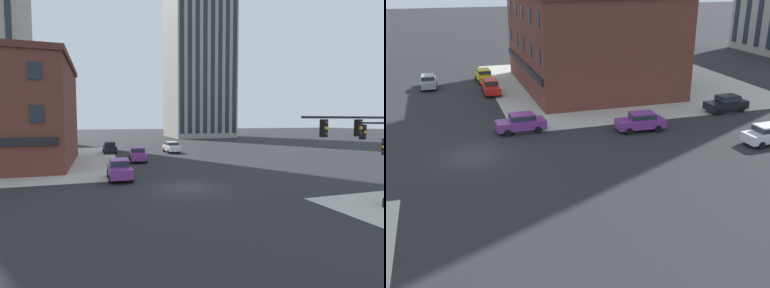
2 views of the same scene
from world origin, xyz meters
The scene contains 10 objects.
ground_plane centered at (0.00, 0.00, 0.00)m, with size 320.00×320.00×0.00m, color #262628.
sidewalk_far_corner centered at (-20.00, 20.00, 0.00)m, with size 32.00×32.00×0.02m, color #B7B2A8.
car_main_northbound_near centered at (-1.73, 15.08, 0.92)m, with size 2.04×4.47×1.68m.
car_main_northbound_far centered at (-19.01, 3.80, 0.92)m, with size 4.42×1.93×1.68m.
car_main_southbound_near centered at (-4.60, 25.93, 0.92)m, with size 2.06×4.48×1.68m.
car_main_southbound_far centered at (-4.56, 4.72, 0.92)m, with size 1.98×4.45×1.68m.
car_cross_eastbound centered at (-25.25, 3.69, 0.92)m, with size 4.50×2.11×1.68m.
car_cross_westbound centered at (-23.94, -3.20, 0.92)m, with size 4.40×1.89×1.68m.
car_parked_curb centered at (4.51, 23.74, 0.92)m, with size 2.05×4.48×1.68m.
storefront_block_near_corner centered at (-19.76, 16.16, 5.76)m, with size 21.95×16.74×11.51m.
Camera 2 is at (33.58, -1.82, 13.48)m, focal length 42.38 mm.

